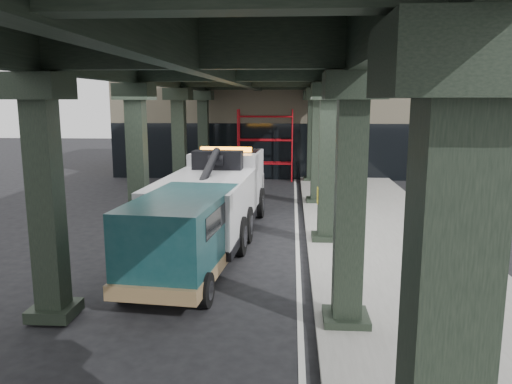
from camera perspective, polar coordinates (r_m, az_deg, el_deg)
The scene contains 8 objects.
ground at distance 14.23m, azimuth -2.10°, elevation -7.94°, with size 90.00×90.00×0.00m, color black.
sidewalk at distance 16.33m, azimuth 14.67°, elevation -5.59°, with size 5.00×40.00×0.15m, color gray.
lane_stripe at distance 16.07m, azimuth 4.74°, elevation -5.79°, with size 0.12×38.00×0.01m, color silver.
viaduct at distance 15.57m, azimuth -2.93°, elevation 14.01°, with size 7.40×32.00×6.40m.
building at distance 33.43m, azimuth 5.06°, elevation 9.56°, with size 22.00×10.00×8.00m, color #C6B793.
scaffolding at distance 28.21m, azimuth 1.08°, elevation 5.60°, with size 3.08×0.88×4.00m.
tow_truck at distance 16.95m, azimuth -4.59°, elevation -0.01°, with size 3.02×9.03×2.92m.
towed_van at distance 12.76m, azimuth -7.99°, elevation -4.71°, with size 2.59×5.56×2.19m.
Camera 1 is at (1.48, -13.43, 4.48)m, focal length 35.00 mm.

